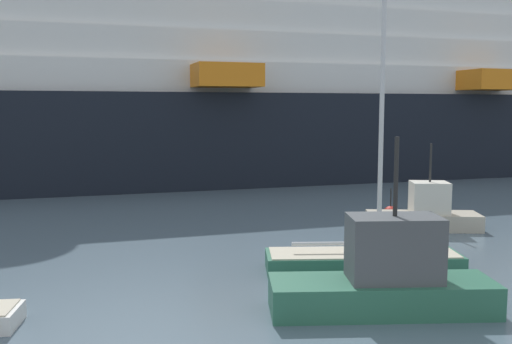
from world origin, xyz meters
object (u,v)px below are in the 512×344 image
at_px(sailboat_3, 363,256).
at_px(channel_buoy_0, 390,213).
at_px(fishing_boat_1, 386,278).
at_px(fishing_boat_0, 425,213).
at_px(cruise_ship, 317,85).

distance_m(sailboat_3, channel_buoy_0, 9.40).
distance_m(fishing_boat_1, channel_buoy_0, 13.32).
relative_size(sailboat_3, fishing_boat_0, 2.07).
bearing_deg(fishing_boat_1, sailboat_3, 85.64).
bearing_deg(cruise_ship, fishing_boat_0, -101.34).
distance_m(fishing_boat_0, cruise_ship, 25.07).
xyz_separation_m(fishing_boat_0, channel_buoy_0, (-0.51, 2.28, -0.37)).
distance_m(sailboat_3, fishing_boat_0, 8.02).
xyz_separation_m(channel_buoy_0, cruise_ship, (4.79, 21.44, 7.26)).
relative_size(fishing_boat_0, fishing_boat_1, 0.84).
relative_size(fishing_boat_1, cruise_ship, 0.05).
height_order(fishing_boat_0, fishing_boat_1, fishing_boat_1).
xyz_separation_m(fishing_boat_1, cruise_ship, (11.45, 32.96, 6.66)).
height_order(sailboat_3, cruise_ship, cruise_ship).
xyz_separation_m(sailboat_3, fishing_boat_0, (5.92, 5.41, 0.23)).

